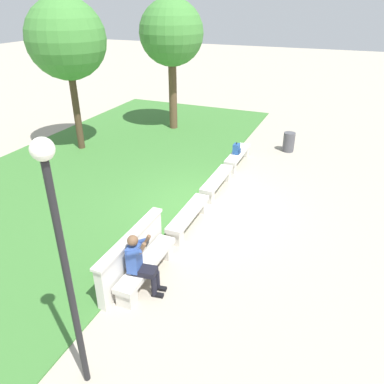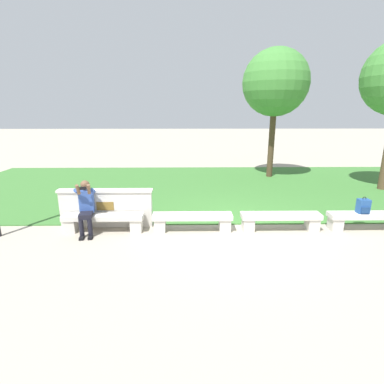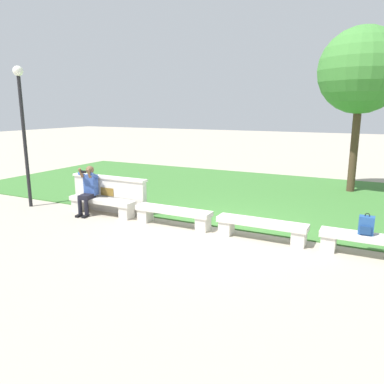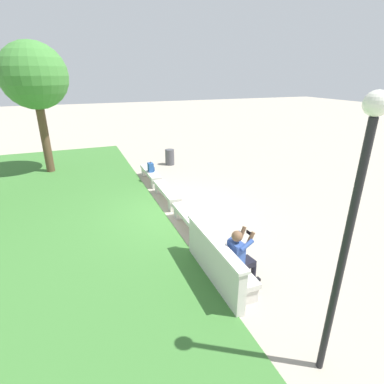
{
  "view_description": "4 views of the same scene",
  "coord_description": "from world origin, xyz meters",
  "px_view_note": "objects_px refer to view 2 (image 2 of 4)",
  "views": [
    {
      "loc": [
        -8.8,
        -3.31,
        5.36
      ],
      "look_at": [
        -0.97,
        -0.03,
        0.94
      ],
      "focal_mm": 35.0,
      "sensor_mm": 36.0,
      "label": 1
    },
    {
      "loc": [
        -1.24,
        -7.11,
        3.01
      ],
      "look_at": [
        -1.14,
        -0.15,
        1.07
      ],
      "focal_mm": 28.0,
      "sensor_mm": 36.0,
      "label": 2
    },
    {
      "loc": [
        3.33,
        -7.73,
        2.85
      ],
      "look_at": [
        -0.58,
        -0.02,
        0.92
      ],
      "focal_mm": 35.0,
      "sensor_mm": 36.0,
      "label": 3
    },
    {
      "loc": [
        -8.17,
        2.73,
        4.16
      ],
      "look_at": [
        -0.98,
        -0.12,
        1.09
      ],
      "focal_mm": 28.0,
      "sensor_mm": 36.0,
      "label": 4
    }
  ],
  "objects_px": {
    "bench_main": "(103,220)",
    "bench_mid": "(281,219)",
    "bench_far": "(368,219)",
    "bench_near": "(192,220)",
    "tree_left_background": "(276,83)",
    "person_photographer": "(86,205)",
    "backpack": "(363,206)"
  },
  "relations": [
    {
      "from": "bench_far",
      "to": "tree_left_background",
      "type": "xyz_separation_m",
      "value": [
        -0.89,
        6.19,
        3.74
      ]
    },
    {
      "from": "bench_mid",
      "to": "tree_left_background",
      "type": "xyz_separation_m",
      "value": [
        1.36,
        6.19,
        3.74
      ]
    },
    {
      "from": "bench_main",
      "to": "bench_mid",
      "type": "distance_m",
      "value": 4.49
    },
    {
      "from": "bench_mid",
      "to": "backpack",
      "type": "xyz_separation_m",
      "value": [
        2.09,
        0.01,
        0.32
      ]
    },
    {
      "from": "bench_mid",
      "to": "bench_far",
      "type": "relative_size",
      "value": 1.0
    },
    {
      "from": "bench_near",
      "to": "bench_far",
      "type": "bearing_deg",
      "value": 0.0
    },
    {
      "from": "bench_main",
      "to": "bench_mid",
      "type": "relative_size",
      "value": 1.0
    },
    {
      "from": "bench_far",
      "to": "person_photographer",
      "type": "distance_m",
      "value": 7.13
    },
    {
      "from": "bench_far",
      "to": "tree_left_background",
      "type": "height_order",
      "value": "tree_left_background"
    },
    {
      "from": "bench_mid",
      "to": "bench_main",
      "type": "bearing_deg",
      "value": 180.0
    },
    {
      "from": "bench_main",
      "to": "person_photographer",
      "type": "relative_size",
      "value": 1.52
    },
    {
      "from": "bench_near",
      "to": "bench_far",
      "type": "relative_size",
      "value": 1.0
    },
    {
      "from": "backpack",
      "to": "tree_left_background",
      "type": "distance_m",
      "value": 7.09
    },
    {
      "from": "backpack",
      "to": "person_photographer",
      "type": "bearing_deg",
      "value": -179.28
    },
    {
      "from": "bench_mid",
      "to": "tree_left_background",
      "type": "relative_size",
      "value": 0.37
    },
    {
      "from": "bench_main",
      "to": "person_photographer",
      "type": "bearing_deg",
      "value": -168.4
    },
    {
      "from": "bench_near",
      "to": "person_photographer",
      "type": "bearing_deg",
      "value": -178.32
    },
    {
      "from": "bench_mid",
      "to": "backpack",
      "type": "relative_size",
      "value": 4.69
    },
    {
      "from": "bench_near",
      "to": "bench_mid",
      "type": "height_order",
      "value": "same"
    },
    {
      "from": "bench_near",
      "to": "tree_left_background",
      "type": "bearing_deg",
      "value": 59.75
    },
    {
      "from": "bench_mid",
      "to": "bench_far",
      "type": "distance_m",
      "value": 2.25
    },
    {
      "from": "bench_far",
      "to": "backpack",
      "type": "relative_size",
      "value": 4.69
    },
    {
      "from": "bench_main",
      "to": "bench_far",
      "type": "bearing_deg",
      "value": 0.0
    },
    {
      "from": "person_photographer",
      "to": "backpack",
      "type": "height_order",
      "value": "person_photographer"
    },
    {
      "from": "bench_main",
      "to": "bench_mid",
      "type": "xyz_separation_m",
      "value": [
        4.49,
        0.0,
        0.0
      ]
    },
    {
      "from": "bench_main",
      "to": "bench_mid",
      "type": "bearing_deg",
      "value": 0.0
    },
    {
      "from": "bench_near",
      "to": "tree_left_background",
      "type": "height_order",
      "value": "tree_left_background"
    },
    {
      "from": "bench_main",
      "to": "person_photographer",
      "type": "distance_m",
      "value": 0.58
    },
    {
      "from": "bench_main",
      "to": "bench_near",
      "type": "relative_size",
      "value": 1.0
    },
    {
      "from": "bench_near",
      "to": "tree_left_background",
      "type": "distance_m",
      "value": 8.08
    },
    {
      "from": "bench_near",
      "to": "bench_mid",
      "type": "bearing_deg",
      "value": 0.0
    },
    {
      "from": "bench_far",
      "to": "bench_mid",
      "type": "bearing_deg",
      "value": 180.0
    }
  ]
}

